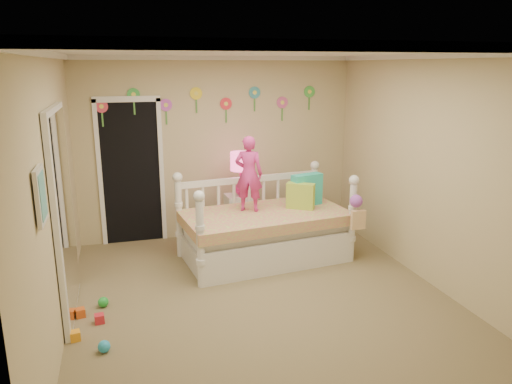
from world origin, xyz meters
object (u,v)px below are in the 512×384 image
object	(u,v)px
nightstand	(241,218)
table_lamp	(240,167)
child	(249,174)
daybed	(264,216)

from	to	relation	value
nightstand	table_lamp	world-z (taller)	table_lamp
child	nightstand	size ratio (longest dim) A/B	1.41
table_lamp	daybed	bearing A→B (deg)	-79.30
daybed	table_lamp	bearing A→B (deg)	94.26
child	table_lamp	distance (m)	0.62
child	nightstand	distance (m)	1.00
child	nightstand	bearing A→B (deg)	-69.22
daybed	child	world-z (taller)	child
nightstand	table_lamp	distance (m)	0.75
daybed	table_lamp	xyz separation A→B (m)	(-0.14, 0.72, 0.52)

